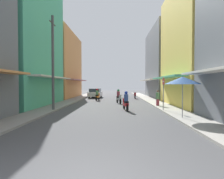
# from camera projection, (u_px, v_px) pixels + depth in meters

# --- Properties ---
(ground_plane) EXTENTS (88.25, 88.25, 0.00)m
(ground_plane) POSITION_uv_depth(u_px,v_px,m) (111.00, 104.00, 19.52)
(ground_plane) COLOR #4C4C4F
(sidewalk_left) EXTENTS (1.86, 48.11, 0.12)m
(sidewalk_left) POSITION_uv_depth(u_px,v_px,m) (64.00, 103.00, 19.65)
(sidewalk_left) COLOR gray
(sidewalk_left) RESTS_ON ground
(sidewalk_right) EXTENTS (1.86, 48.11, 0.12)m
(sidewalk_right) POSITION_uv_depth(u_px,v_px,m) (158.00, 104.00, 19.38)
(sidewalk_right) COLOR #ADA89E
(sidewalk_right) RESTS_ON ground
(building_left_mid) EXTENTS (7.05, 9.56, 13.03)m
(building_left_mid) POSITION_uv_depth(u_px,v_px,m) (18.00, 39.00, 17.63)
(building_left_mid) COLOR #4CB28C
(building_left_mid) RESTS_ON ground
(building_left_far) EXTENTS (7.05, 11.13, 10.03)m
(building_left_far) POSITION_uv_depth(u_px,v_px,m) (56.00, 66.00, 28.49)
(building_left_far) COLOR #D88C4C
(building_left_far) RESTS_ON ground
(building_right_mid) EXTENTS (7.05, 9.18, 11.49)m
(building_right_mid) POSITION_uv_depth(u_px,v_px,m) (204.00, 47.00, 17.37)
(building_right_mid) COLOR #EFD159
(building_right_mid) RESTS_ON ground
(building_right_far) EXTENTS (7.05, 11.00, 10.76)m
(building_right_far) POSITION_uv_depth(u_px,v_px,m) (170.00, 64.00, 28.46)
(building_right_far) COLOR slate
(building_right_far) RESTS_ON ground
(motorbike_orange) EXTENTS (0.57, 1.80, 1.58)m
(motorbike_orange) POSITION_uv_depth(u_px,v_px,m) (98.00, 95.00, 23.69)
(motorbike_orange) COLOR black
(motorbike_orange) RESTS_ON ground
(motorbike_red) EXTENTS (0.59, 1.80, 1.58)m
(motorbike_red) POSITION_uv_depth(u_px,v_px,m) (126.00, 102.00, 14.70)
(motorbike_red) COLOR black
(motorbike_red) RESTS_ON ground
(motorbike_silver) EXTENTS (0.68, 1.77, 1.58)m
(motorbike_silver) POSITION_uv_depth(u_px,v_px,m) (119.00, 97.00, 19.98)
(motorbike_silver) COLOR black
(motorbike_silver) RESTS_ON ground
(motorbike_maroon) EXTENTS (0.55, 1.81, 0.96)m
(motorbike_maroon) POSITION_uv_depth(u_px,v_px,m) (135.00, 95.00, 26.74)
(motorbike_maroon) COLOR black
(motorbike_maroon) RESTS_ON ground
(parked_car) EXTENTS (1.97, 4.19, 1.45)m
(parked_car) POSITION_uv_depth(u_px,v_px,m) (95.00, 93.00, 28.71)
(parked_car) COLOR silver
(parked_car) RESTS_ON ground
(pedestrian_crossing) EXTENTS (0.34, 0.34, 1.59)m
(pedestrian_crossing) POSITION_uv_depth(u_px,v_px,m) (158.00, 98.00, 17.01)
(pedestrian_crossing) COLOR #99333F
(pedestrian_crossing) RESTS_ON ground
(vendor_umbrella) EXTENTS (2.13, 2.13, 2.57)m
(vendor_umbrella) POSITION_uv_depth(u_px,v_px,m) (183.00, 80.00, 10.82)
(vendor_umbrella) COLOR #99999E
(vendor_umbrella) RESTS_ON ground
(utility_pole) EXTENTS (0.20, 1.20, 7.47)m
(utility_pole) POSITION_uv_depth(u_px,v_px,m) (53.00, 63.00, 14.20)
(utility_pole) COLOR #4C4C4F
(utility_pole) RESTS_ON ground
(street_sign_no_entry) EXTENTS (0.07, 0.60, 2.65)m
(street_sign_no_entry) POSITION_uv_depth(u_px,v_px,m) (163.00, 89.00, 14.12)
(street_sign_no_entry) COLOR gray
(street_sign_no_entry) RESTS_ON ground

